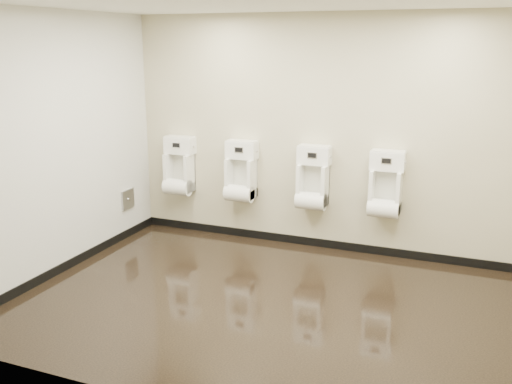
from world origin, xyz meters
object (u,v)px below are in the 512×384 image
urinal_1 (241,176)px  urinal_2 (313,182)px  access_panel (128,199)px  urinal_0 (179,170)px  urinal_3 (386,189)px

urinal_1 → urinal_2: bearing=0.0°
access_panel → urinal_1: (1.41, 0.42, 0.34)m
urinal_0 → urinal_3: same height
access_panel → urinal_2: 2.41m
urinal_0 → urinal_1: same height
access_panel → urinal_0: 0.76m
access_panel → urinal_1: 1.51m
access_panel → urinal_2: urinal_2 is taller
urinal_1 → urinal_2: same height
urinal_0 → urinal_3: (2.67, 0.00, 0.00)m
urinal_1 → urinal_2: 0.93m
access_panel → urinal_3: 3.25m
urinal_1 → urinal_3: 1.79m
access_panel → urinal_1: size_ratio=0.34×
urinal_1 → urinal_3: size_ratio=1.00×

